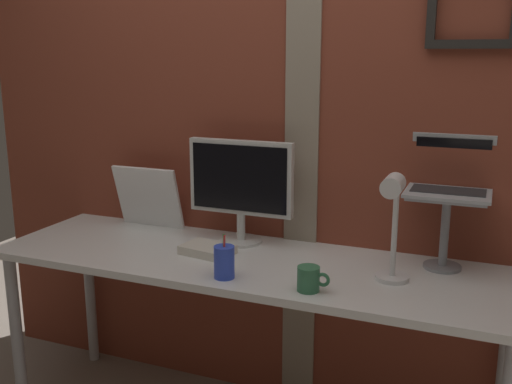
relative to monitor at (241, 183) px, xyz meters
name	(u,v)px	position (x,y,z in m)	size (l,w,h in m)	color
brick_wall_back	(296,113)	(0.18, 0.18, 0.28)	(3.13, 0.16, 2.62)	brown
desk	(246,277)	(0.11, -0.19, -0.34)	(2.07, 0.62, 0.76)	white
monitor	(241,183)	(0.00, 0.00, 0.00)	(0.46, 0.18, 0.44)	silver
laptop_stand	(446,220)	(0.83, 0.00, -0.07)	(0.28, 0.22, 0.28)	gray
laptop	(450,177)	(0.83, 0.07, 0.08)	(0.30, 0.28, 0.21)	#ADB2B7
whiteboard_panel	(148,197)	(-0.48, 0.04, -0.12)	(0.32, 0.02, 0.30)	white
desk_lamp	(393,216)	(0.67, -0.24, -0.01)	(0.12, 0.20, 0.40)	white
pen_cup	(224,262)	(0.11, -0.40, -0.20)	(0.07, 0.07, 0.16)	blue
coffee_mug	(309,279)	(0.43, -0.40, -0.22)	(0.11, 0.08, 0.09)	#33724C
paper_clutter_stack	(208,250)	(-0.06, -0.19, -0.24)	(0.20, 0.14, 0.04)	silver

